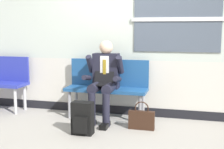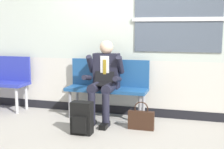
% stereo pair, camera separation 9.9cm
% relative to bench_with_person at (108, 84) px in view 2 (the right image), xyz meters
% --- Properties ---
extents(ground_plane, '(18.00, 18.00, 0.00)m').
position_rel_bench_with_person_xyz_m(ground_plane, '(0.29, -0.35, -0.56)').
color(ground_plane, '#9E9991').
extents(station_wall, '(6.63, 0.16, 3.00)m').
position_rel_bench_with_person_xyz_m(station_wall, '(0.30, 0.27, 0.93)').
color(station_wall, beige).
rests_on(station_wall, ground).
extents(bench_with_person, '(1.30, 0.42, 0.94)m').
position_rel_bench_with_person_xyz_m(bench_with_person, '(0.00, 0.00, 0.00)').
color(bench_with_person, navy).
rests_on(bench_with_person, ground).
extents(person_seated, '(0.57, 0.70, 1.25)m').
position_rel_bench_with_person_xyz_m(person_seated, '(0.00, -0.20, 0.11)').
color(person_seated, '#1E1E2D').
rests_on(person_seated, ground).
extents(backpack, '(0.29, 0.20, 0.45)m').
position_rel_bench_with_person_xyz_m(backpack, '(-0.11, -0.87, -0.34)').
color(backpack, black).
rests_on(backpack, ground).
extents(handbag, '(0.37, 0.08, 0.41)m').
position_rel_bench_with_person_xyz_m(handbag, '(0.63, -0.47, -0.41)').
color(handbag, '#331E14').
rests_on(handbag, ground).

